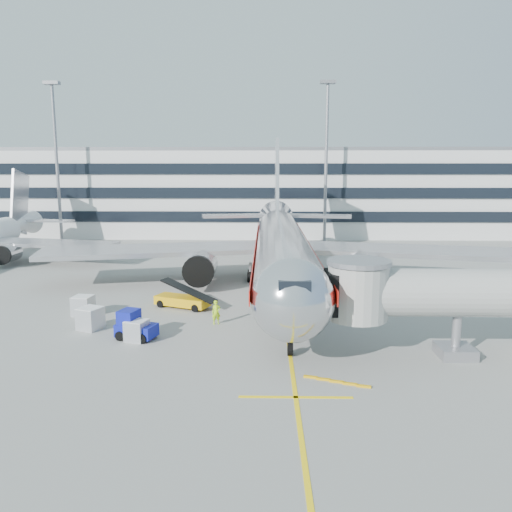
{
  "coord_description": "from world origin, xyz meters",
  "views": [
    {
      "loc": [
        -1.63,
        -38.48,
        11.7
      ],
      "look_at": [
        -2.46,
        6.43,
        4.0
      ],
      "focal_mm": 35.0,
      "sensor_mm": 36.0,
      "label": 1
    }
  ],
  "objects_px": {
    "cargo_container_left": "(90,318)",
    "cargo_container_right": "(83,305)",
    "baggage_tug": "(134,326)",
    "ramp_worker": "(216,312)",
    "main_jet": "(281,245)",
    "belt_loader": "(182,300)",
    "cargo_container_front": "(137,330)"
  },
  "relations": [
    {
      "from": "cargo_container_right",
      "to": "cargo_container_front",
      "type": "xyz_separation_m",
      "value": [
        5.99,
        -6.13,
        -0.07
      ]
    },
    {
      "from": "cargo_container_left",
      "to": "cargo_container_front",
      "type": "xyz_separation_m",
      "value": [
        4.12,
        -2.47,
        -0.1
      ]
    },
    {
      "from": "ramp_worker",
      "to": "baggage_tug",
      "type": "bearing_deg",
      "value": -165.06
    },
    {
      "from": "cargo_container_right",
      "to": "ramp_worker",
      "type": "relative_size",
      "value": 0.89
    },
    {
      "from": "baggage_tug",
      "to": "ramp_worker",
      "type": "xyz_separation_m",
      "value": [
        5.46,
        3.43,
        0.04
      ]
    },
    {
      "from": "belt_loader",
      "to": "cargo_container_left",
      "type": "height_order",
      "value": "belt_loader"
    },
    {
      "from": "belt_loader",
      "to": "cargo_container_front",
      "type": "xyz_separation_m",
      "value": [
        -1.78,
        -8.55,
        0.05
      ]
    },
    {
      "from": "belt_loader",
      "to": "baggage_tug",
      "type": "bearing_deg",
      "value": -104.27
    },
    {
      "from": "cargo_container_right",
      "to": "belt_loader",
      "type": "bearing_deg",
      "value": 17.27
    },
    {
      "from": "belt_loader",
      "to": "baggage_tug",
      "type": "distance_m",
      "value": 8.4
    },
    {
      "from": "main_jet",
      "to": "cargo_container_front",
      "type": "xyz_separation_m",
      "value": [
        -10.55,
        -17.02,
        -3.5
      ]
    },
    {
      "from": "cargo_container_left",
      "to": "ramp_worker",
      "type": "xyz_separation_m",
      "value": [
        9.29,
        1.37,
        0.1
      ]
    },
    {
      "from": "belt_loader",
      "to": "ramp_worker",
      "type": "xyz_separation_m",
      "value": [
        3.39,
        -4.7,
        0.25
      ]
    },
    {
      "from": "main_jet",
      "to": "baggage_tug",
      "type": "xyz_separation_m",
      "value": [
        -10.84,
        -16.61,
        -3.34
      ]
    },
    {
      "from": "baggage_tug",
      "to": "ramp_worker",
      "type": "distance_m",
      "value": 6.45
    },
    {
      "from": "belt_loader",
      "to": "baggage_tug",
      "type": "relative_size",
      "value": 1.66
    },
    {
      "from": "cargo_container_right",
      "to": "baggage_tug",
      "type": "bearing_deg",
      "value": -45.07
    },
    {
      "from": "baggage_tug",
      "to": "cargo_container_left",
      "type": "distance_m",
      "value": 4.35
    },
    {
      "from": "baggage_tug",
      "to": "ramp_worker",
      "type": "bearing_deg",
      "value": 32.17
    },
    {
      "from": "belt_loader",
      "to": "cargo_container_right",
      "type": "relative_size",
      "value": 3.06
    },
    {
      "from": "main_jet",
      "to": "ramp_worker",
      "type": "xyz_separation_m",
      "value": [
        -5.38,
        -13.18,
        -3.3
      ]
    },
    {
      "from": "cargo_container_left",
      "to": "cargo_container_right",
      "type": "xyz_separation_m",
      "value": [
        -1.88,
        3.66,
        -0.03
      ]
    },
    {
      "from": "cargo_container_left",
      "to": "cargo_container_front",
      "type": "height_order",
      "value": "cargo_container_left"
    },
    {
      "from": "main_jet",
      "to": "belt_loader",
      "type": "relative_size",
      "value": 10.0
    },
    {
      "from": "baggage_tug",
      "to": "cargo_container_right",
      "type": "distance_m",
      "value": 8.08
    },
    {
      "from": "cargo_container_left",
      "to": "cargo_container_front",
      "type": "relative_size",
      "value": 1.19
    },
    {
      "from": "ramp_worker",
      "to": "cargo_container_right",
      "type": "bearing_deg",
      "value": 151.21
    },
    {
      "from": "cargo_container_right",
      "to": "cargo_container_left",
      "type": "bearing_deg",
      "value": -62.86
    },
    {
      "from": "cargo_container_left",
      "to": "cargo_container_right",
      "type": "distance_m",
      "value": 4.11
    },
    {
      "from": "belt_loader",
      "to": "cargo_container_right",
      "type": "bearing_deg",
      "value": -162.73
    },
    {
      "from": "cargo_container_front",
      "to": "ramp_worker",
      "type": "xyz_separation_m",
      "value": [
        5.17,
        3.84,
        0.21
      ]
    },
    {
      "from": "cargo_container_front",
      "to": "cargo_container_right",
      "type": "bearing_deg",
      "value": 134.35
    }
  ]
}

